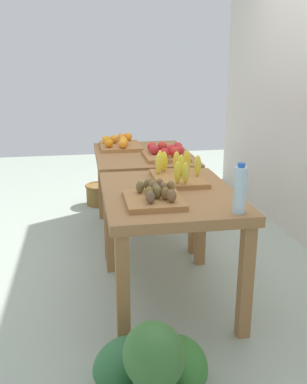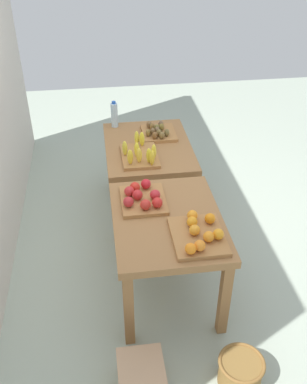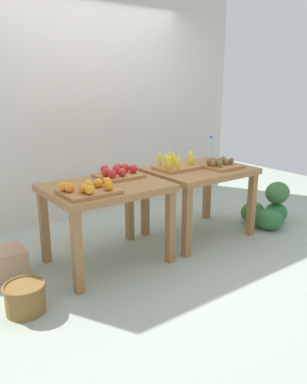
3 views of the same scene
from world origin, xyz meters
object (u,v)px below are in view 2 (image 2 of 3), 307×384
object	(u,v)px
display_table_left	(167,229)
wicker_basket	(240,371)
apple_bin	(142,198)
water_bottle	(114,115)
cardboard_produce_box	(142,383)
banana_crate	(140,154)
kiwi_bin	(158,132)
watermelon_pile	(160,150)
display_table_right	(148,155)
orange_bin	(199,234)

from	to	relation	value
display_table_left	wicker_basket	size ratio (longest dim) A/B	3.38
apple_bin	water_bottle	distance (m)	1.34
apple_bin	cardboard_produce_box	xyz separation A→B (m)	(-1.10, 0.14, -0.67)
cardboard_produce_box	banana_crate	bearing A→B (deg)	-6.38
display_table_left	cardboard_produce_box	bearing A→B (deg)	161.20
kiwi_bin	watermelon_pile	distance (m)	0.92
banana_crate	water_bottle	distance (m)	0.70
kiwi_bin	display_table_right	bearing A→B (deg)	146.81
water_bottle	wicker_basket	xyz separation A→B (m)	(-2.44, -0.63, -0.75)
water_bottle	cardboard_produce_box	distance (m)	2.55
orange_bin	apple_bin	bearing A→B (deg)	35.25
orange_bin	banana_crate	size ratio (longest dim) A/B	1.00
orange_bin	watermelon_pile	size ratio (longest dim) A/B	0.69
watermelon_pile	cardboard_produce_box	xyz separation A→B (m)	(-2.88, 0.55, -0.07)
water_bottle	watermelon_pile	bearing A→B (deg)	-50.10
water_bottle	cardboard_produce_box	xyz separation A→B (m)	(-2.44, 0.02, -0.75)
display_table_left	apple_bin	xyz separation A→B (m)	(0.22, 0.16, 0.15)
display_table_right	wicker_basket	world-z (taller)	display_table_right
display_table_right	watermelon_pile	world-z (taller)	display_table_right
display_table_left	orange_bin	xyz separation A→B (m)	(-0.25, -0.18, 0.15)
display_table_left	water_bottle	bearing A→B (deg)	10.27
display_table_left	water_bottle	world-z (taller)	water_bottle
display_table_left	cardboard_produce_box	size ratio (longest dim) A/B	2.60
display_table_left	watermelon_pile	size ratio (longest dim) A/B	1.64
display_table_right	orange_bin	size ratio (longest dim) A/B	2.36
display_table_left	display_table_right	world-z (taller)	same
kiwi_bin	water_bottle	xyz separation A→B (m)	(0.25, 0.40, 0.09)
apple_bin	banana_crate	world-z (taller)	banana_crate
watermelon_pile	kiwi_bin	bearing A→B (deg)	169.63
watermelon_pile	banana_crate	bearing A→B (deg)	162.54
kiwi_bin	water_bottle	distance (m)	0.48
display_table_right	watermelon_pile	bearing A→B (deg)	-15.75
banana_crate	water_bottle	xyz separation A→B (m)	(0.67, 0.18, 0.08)
cardboard_produce_box	apple_bin	bearing A→B (deg)	-7.34
display_table_left	water_bottle	distance (m)	1.60
display_table_right	banana_crate	world-z (taller)	banana_crate
kiwi_bin	water_bottle	size ratio (longest dim) A/B	1.34
orange_bin	water_bottle	world-z (taller)	water_bottle
orange_bin	wicker_basket	bearing A→B (deg)	-164.76
cardboard_produce_box	watermelon_pile	bearing A→B (deg)	-10.78
apple_bin	cardboard_produce_box	world-z (taller)	apple_bin
kiwi_bin	cardboard_produce_box	bearing A→B (deg)	169.09
apple_bin	cardboard_produce_box	size ratio (longest dim) A/B	1.00
wicker_basket	cardboard_produce_box	bearing A→B (deg)	89.50
watermelon_pile	display_table_right	bearing A→B (deg)	164.25
banana_crate	watermelon_pile	bearing A→B (deg)	-17.46
water_bottle	watermelon_pile	size ratio (longest dim) A/B	0.42
display_table_right	kiwi_bin	xyz separation A→B (m)	(0.19, -0.12, 0.14)
display_table_left	kiwi_bin	world-z (taller)	kiwi_bin
orange_bin	banana_crate	xyz separation A→B (m)	(1.14, 0.28, 0.01)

